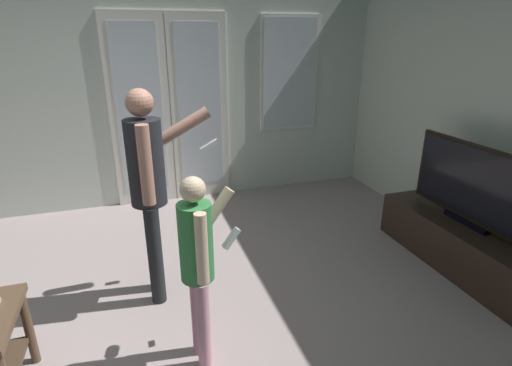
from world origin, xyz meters
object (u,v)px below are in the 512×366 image
at_px(flat_screen_tv, 474,186).
at_px(person_adult, 150,180).
at_px(tv_stand, 462,244).
at_px(person_child, 198,257).

relative_size(flat_screen_tv, person_adult, 0.79).
relative_size(tv_stand, person_adult, 0.99).
bearing_deg(person_adult, flat_screen_tv, -8.64).
distance_m(tv_stand, person_adult, 2.56).
xyz_separation_m(flat_screen_tv, person_adult, (-2.43, 0.37, 0.20)).
distance_m(flat_screen_tv, person_adult, 2.47).
height_order(tv_stand, person_adult, person_adult).
bearing_deg(flat_screen_tv, tv_stand, -65.29).
xyz_separation_m(tv_stand, person_child, (-2.24, -0.35, 0.50)).
relative_size(tv_stand, person_child, 1.30).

